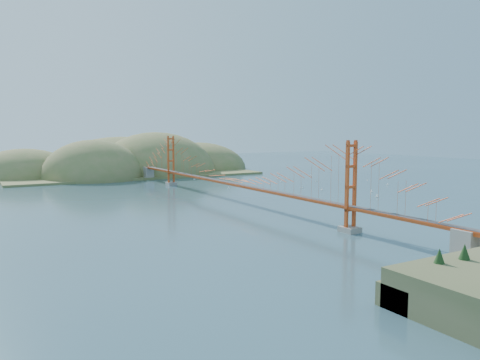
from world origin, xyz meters
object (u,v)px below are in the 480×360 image
sailboat_1 (354,193)px  sailboat_2 (371,191)px  bridge (233,163)px  sailboat_0 (313,200)px

sailboat_1 → sailboat_2: 4.94m
bridge → sailboat_0: (13.12, -6.86, -6.87)m
bridge → sailboat_1: size_ratio=141.60×
sailboat_0 → sailboat_1: bearing=14.5°
bridge → sailboat_1: (26.76, -3.33, -6.86)m
bridge → sailboat_0: bridge is taller
bridge → sailboat_2: size_ratio=148.17×
sailboat_0 → sailboat_1: (13.64, 3.53, 0.01)m
sailboat_0 → sailboat_2: size_ratio=0.94×
bridge → sailboat_1: 27.83m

